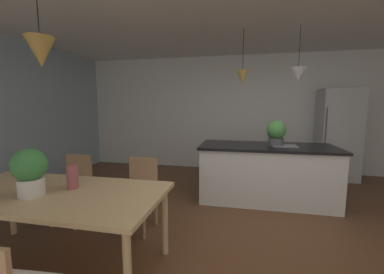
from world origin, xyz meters
name	(u,v)px	position (x,y,z in m)	size (l,w,h in m)	color
ground_plane	(259,245)	(0.00, 0.00, -0.02)	(10.00, 8.40, 0.04)	brown
wall_back_kitchen	(251,114)	(0.00, 3.26, 1.35)	(10.00, 0.12, 2.70)	white
dining_table	(51,198)	(-1.92, -0.79, 0.68)	(2.06, 0.97, 0.75)	tan
chair_far_right	(139,191)	(-1.45, 0.07, 0.47)	(0.42, 0.42, 0.87)	#A87F56
chair_far_left	(73,186)	(-2.38, 0.07, 0.47)	(0.41, 0.41, 0.87)	#A87F56
kitchen_island	(266,172)	(0.18, 1.32, 0.46)	(2.10, 0.91, 0.91)	silver
refrigerator	(337,135)	(1.74, 2.86, 0.94)	(0.75, 0.67, 1.87)	#B2B5B7
pendant_over_table	(41,52)	(-1.97, -0.73, 1.98)	(0.25, 0.25, 0.84)	black
pendant_over_island_main	(243,77)	(-0.23, 1.32, 1.97)	(0.19, 0.19, 0.83)	black
pendant_over_island_aux	(298,75)	(0.58, 1.32, 1.99)	(0.24, 0.24, 0.82)	black
potted_plant_on_island	(276,132)	(0.31, 1.32, 1.11)	(0.30, 0.30, 0.40)	#4C4C51
potted_plant_on_table	(30,170)	(-1.98, -0.92, 0.97)	(0.28, 0.28, 0.41)	beige
vase_on_dining_table	(72,177)	(-1.77, -0.68, 0.86)	(0.10, 0.10, 0.23)	#994C51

